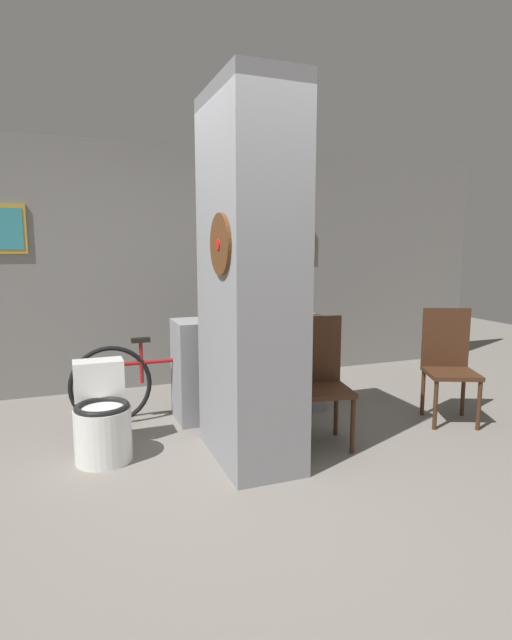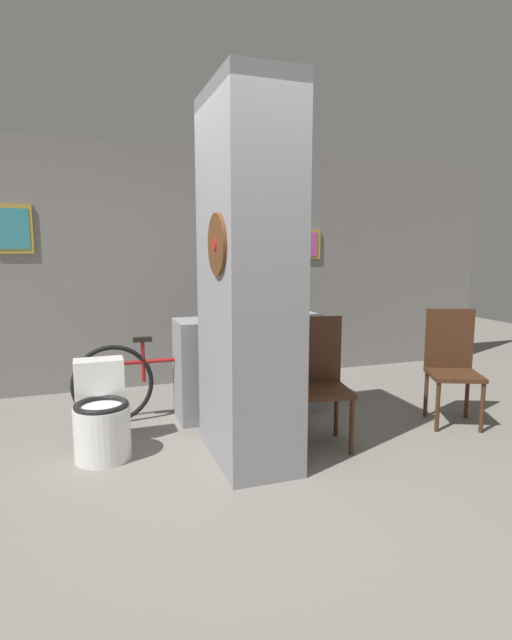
% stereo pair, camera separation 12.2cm
% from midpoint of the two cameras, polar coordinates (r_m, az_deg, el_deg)
% --- Properties ---
extents(ground_plane, '(14.00, 14.00, 0.00)m').
position_cam_midpoint_polar(ground_plane, '(3.39, 0.80, -18.55)').
color(ground_plane, slate).
extents(wall_back, '(8.00, 0.09, 2.60)m').
position_cam_midpoint_polar(wall_back, '(5.57, -8.46, 6.01)').
color(wall_back, gray).
rests_on(wall_back, ground_plane).
extents(pillar_center, '(0.55, 0.95, 2.60)m').
position_cam_midpoint_polar(pillar_center, '(3.51, 0.03, 4.57)').
color(pillar_center, gray).
rests_on(pillar_center, ground_plane).
extents(counter_shelf, '(1.38, 0.44, 0.89)m').
position_cam_midpoint_polar(counter_shelf, '(4.60, 0.27, -5.22)').
color(counter_shelf, gray).
rests_on(counter_shelf, ground_plane).
extents(toilet, '(0.40, 0.56, 0.68)m').
position_cam_midpoint_polar(toilet, '(3.89, -16.36, -10.65)').
color(toilet, white).
rests_on(toilet, ground_plane).
extents(chair_near_pillar, '(0.48, 0.48, 0.99)m').
position_cam_midpoint_polar(chair_near_pillar, '(3.94, 8.08, -6.42)').
color(chair_near_pillar, '#422616').
rests_on(chair_near_pillar, ground_plane).
extents(chair_by_doorway, '(0.54, 0.54, 0.99)m').
position_cam_midpoint_polar(chair_by_doorway, '(4.71, 22.18, -4.50)').
color(chair_by_doorway, '#422616').
rests_on(chair_by_doorway, ground_plane).
extents(bicycle, '(1.76, 0.42, 0.75)m').
position_cam_midpoint_polar(bicycle, '(4.57, -8.59, -6.52)').
color(bicycle, black).
rests_on(bicycle, ground_plane).
extents(bottle_tall, '(0.08, 0.08, 0.32)m').
position_cam_midpoint_polar(bottle_tall, '(4.42, -0.88, 1.66)').
color(bottle_tall, silver).
rests_on(bottle_tall, counter_shelf).
extents(bottle_short, '(0.08, 0.08, 0.24)m').
position_cam_midpoint_polar(bottle_short, '(4.45, -2.60, 1.29)').
color(bottle_short, '#19598C').
rests_on(bottle_short, counter_shelf).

